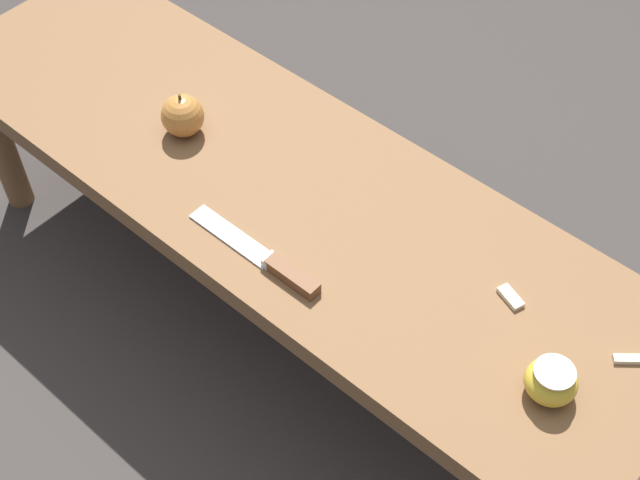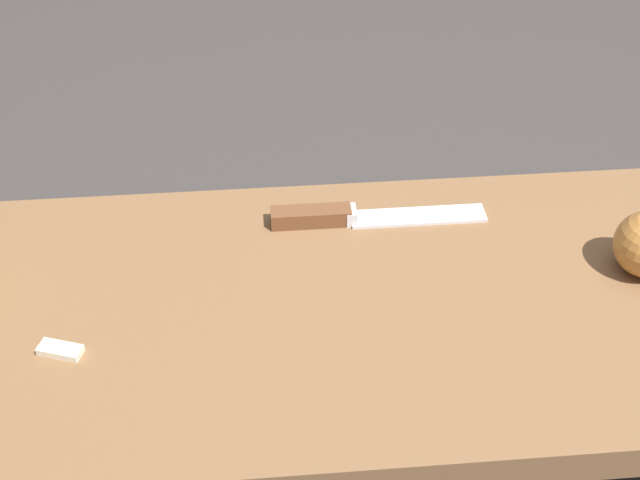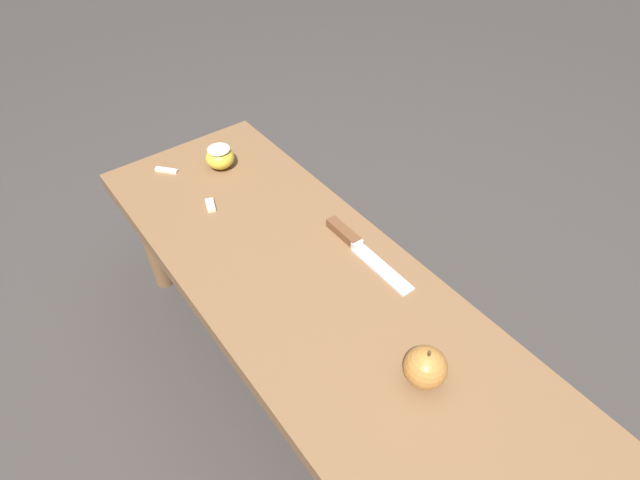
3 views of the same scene
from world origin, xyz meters
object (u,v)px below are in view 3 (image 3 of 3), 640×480
(wooden_bench, at_px, (340,328))
(apple_cut, at_px, (220,157))
(knife, at_px, (355,243))
(apple_whole, at_px, (425,367))

(wooden_bench, xyz_separation_m, apple_cut, (-0.55, 0.05, 0.08))
(knife, height_order, apple_whole, apple_whole)
(apple_cut, bearing_deg, knife, 11.64)
(wooden_bench, height_order, apple_whole, apple_whole)
(apple_cut, bearing_deg, apple_whole, -2.06)
(knife, relative_size, apple_cut, 3.51)
(wooden_bench, bearing_deg, apple_whole, 6.75)
(knife, relative_size, apple_whole, 3.07)
(knife, height_order, apple_cut, apple_cut)
(wooden_bench, distance_m, apple_cut, 0.55)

